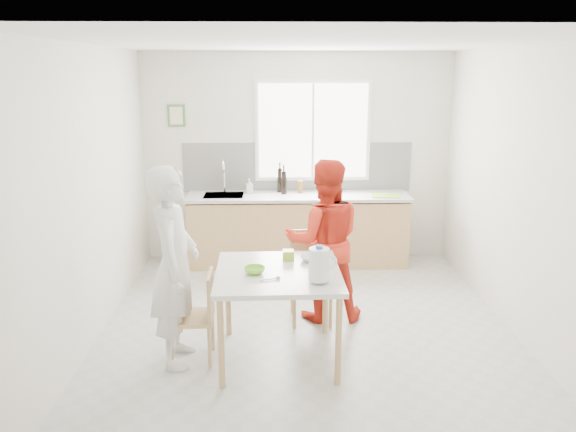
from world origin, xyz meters
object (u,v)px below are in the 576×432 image
Objects in this scene: person_white at (175,267)px; wine_bottle_b at (284,182)px; bowl_white at (311,258)px; wine_bottle_a at (280,180)px; bowl_green at (255,270)px; milk_jug at (320,264)px; chair_far at (311,271)px; person_red at (324,241)px; chair_left at (199,313)px; dining_table at (278,280)px.

wine_bottle_b is (0.97, 2.57, 0.20)m from person_white.
bowl_white is 0.61× the size of wine_bottle_a.
bowl_green reaches higher than bowl_white.
person_white is at bearing 166.86° from milk_jug.
person_white is at bearing -146.24° from chair_far.
milk_jug is at bearing 81.87° from person_red.
chair_left is 2.75m from wine_bottle_b.
chair_left is 4.14× the size of bowl_white.
bowl_green is at bearing -95.22° from wine_bottle_a.
dining_table is 0.66× the size of person_red.
chair_left is 2.76× the size of milk_jug.
milk_jug is at bearing -85.33° from wine_bottle_b.
chair_far is at bearing 67.91° from dining_table.
chair_far is 1.83m from wine_bottle_b.
person_red is at bearing -58.64° from person_white.
chair_far is at bearing 86.03° from bowl_white.
chair_left is 0.63m from bowl_green.
milk_jug is at bearing -22.63° from bowl_green.
person_red is 0.61m from bowl_white.
person_red is 1.13m from milk_jug.
wine_bottle_b reaches higher than milk_jug.
chair_left is (-0.69, -0.01, -0.29)m from dining_table.
bowl_white is at bearing -77.99° from person_white.
bowl_green is (-0.53, -0.88, 0.34)m from chair_far.
person_red is at bearing -77.88° from wine_bottle_b.
wine_bottle_b is (0.79, 2.56, 0.63)m from chair_left.
person_white reaches higher than person_red.
chair_far is 1.52m from person_white.
wine_bottle_b reaches higher than dining_table.
milk_jug is at bearing 74.55° from chair_left.
bowl_green is at bearing -164.90° from dining_table.
wine_bottle_b is (0.30, 2.60, 0.23)m from bowl_green.
wine_bottle_a is (-0.25, 2.42, 0.24)m from bowl_white.
chair_left is 2.51× the size of wine_bottle_a.
bowl_white is at bearing 40.86° from dining_table.
dining_table is 3.37× the size of wine_bottle_a.
chair_far reaches higher than dining_table.
wine_bottle_b is (-0.20, 2.29, 0.23)m from bowl_white.
milk_jug reaches higher than chair_far.
person_red is 5.62× the size of milk_jug.
chair_left is at bearing -178.94° from dining_table.
dining_table is at bearing -113.15° from chair_far.
chair_far is 5.17× the size of bowl_green.
milk_jug is (1.20, -0.26, 0.11)m from person_white.
chair_far is at bearing -82.22° from wine_bottle_b.
milk_jug is 0.97× the size of wine_bottle_b.
milk_jug is at bearing -103.14° from person_white.
dining_table is 0.92m from chair_far.
dining_table is 3.59× the size of wine_bottle_b.
milk_jug reaches higher than bowl_green.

